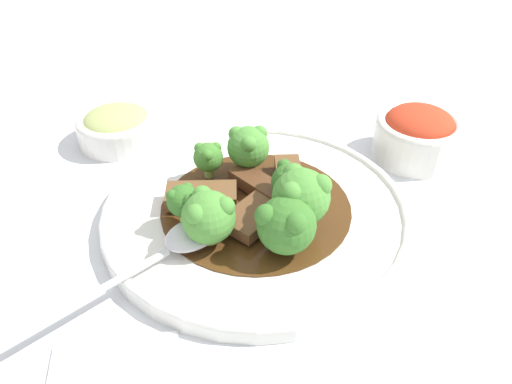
% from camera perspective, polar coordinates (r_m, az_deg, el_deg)
% --- Properties ---
extents(ground_plane, '(4.00, 4.00, 0.00)m').
position_cam_1_polar(ground_plane, '(0.53, 0.00, -2.93)').
color(ground_plane, silver).
extents(main_plate, '(0.32, 0.32, 0.02)m').
position_cam_1_polar(main_plate, '(0.52, 0.00, -2.09)').
color(main_plate, white).
rests_on(main_plate, ground_plane).
extents(beef_strip_0, '(0.08, 0.05, 0.01)m').
position_cam_1_polar(beef_strip_0, '(0.53, 0.48, 0.71)').
color(beef_strip_0, '#56331E').
rests_on(beef_strip_0, main_plate).
extents(beef_strip_1, '(0.06, 0.08, 0.01)m').
position_cam_1_polar(beef_strip_1, '(0.52, -6.26, -0.41)').
color(beef_strip_1, brown).
rests_on(beef_strip_1, main_plate).
extents(beef_strip_2, '(0.07, 0.08, 0.01)m').
position_cam_1_polar(beef_strip_2, '(0.49, 0.03, -2.49)').
color(beef_strip_2, brown).
rests_on(beef_strip_2, main_plate).
extents(beef_strip_3, '(0.07, 0.05, 0.01)m').
position_cam_1_polar(beef_strip_3, '(0.55, 3.76, 2.01)').
color(beef_strip_3, brown).
rests_on(beef_strip_3, main_plate).
extents(broccoli_floret_0, '(0.05, 0.05, 0.05)m').
position_cam_1_polar(broccoli_floret_0, '(0.46, -5.45, -2.74)').
color(broccoli_floret_0, '#8EB756').
rests_on(broccoli_floret_0, main_plate).
extents(broccoli_floret_1, '(0.03, 0.03, 0.04)m').
position_cam_1_polar(broccoli_floret_1, '(0.54, -5.49, 4.01)').
color(broccoli_floret_1, '#8EB756').
rests_on(broccoli_floret_1, main_plate).
extents(broccoli_floret_2, '(0.05, 0.05, 0.05)m').
position_cam_1_polar(broccoli_floret_2, '(0.45, 3.23, -3.69)').
color(broccoli_floret_2, '#8EB756').
rests_on(broccoli_floret_2, main_plate).
extents(broccoli_floret_3, '(0.06, 0.06, 0.06)m').
position_cam_1_polar(broccoli_floret_3, '(0.46, 5.18, -0.45)').
color(broccoli_floret_3, '#8EB756').
rests_on(broccoli_floret_3, main_plate).
extents(broccoli_floret_4, '(0.05, 0.05, 0.05)m').
position_cam_1_polar(broccoli_floret_4, '(0.55, -0.89, 5.24)').
color(broccoli_floret_4, '#8EB756').
rests_on(broccoli_floret_4, main_plate).
extents(broccoli_floret_5, '(0.03, 0.03, 0.04)m').
position_cam_1_polar(broccoli_floret_5, '(0.48, -8.24, -1.13)').
color(broccoli_floret_5, '#7FA84C').
rests_on(broccoli_floret_5, main_plate).
extents(broccoli_floret_6, '(0.04, 0.04, 0.05)m').
position_cam_1_polar(broccoli_floret_6, '(0.50, 3.90, 1.21)').
color(broccoli_floret_6, '#8EB756').
rests_on(broccoli_floret_6, main_plate).
extents(serving_spoon, '(0.09, 0.21, 0.01)m').
position_cam_1_polar(serving_spoon, '(0.47, -8.98, -5.82)').
color(serving_spoon, silver).
rests_on(serving_spoon, main_plate).
extents(side_bowl_kimchi, '(0.10, 0.10, 0.06)m').
position_cam_1_polar(side_bowl_kimchi, '(0.64, 17.97, 6.35)').
color(side_bowl_kimchi, white).
rests_on(side_bowl_kimchi, ground_plane).
extents(side_bowl_appetizer, '(0.10, 0.10, 0.04)m').
position_cam_1_polar(side_bowl_appetizer, '(0.66, -15.66, 7.26)').
color(side_bowl_appetizer, white).
rests_on(side_bowl_appetizer, ground_plane).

